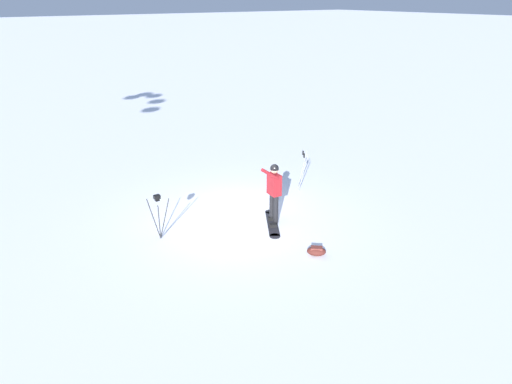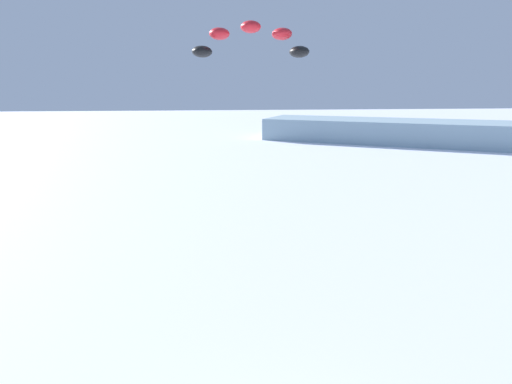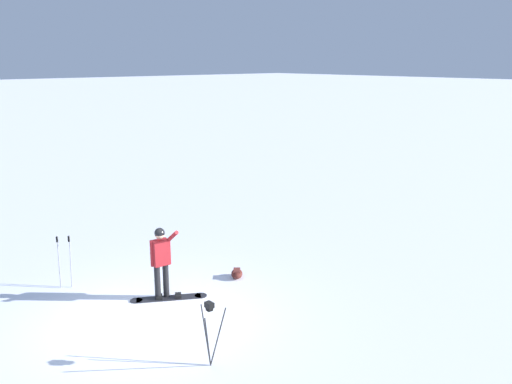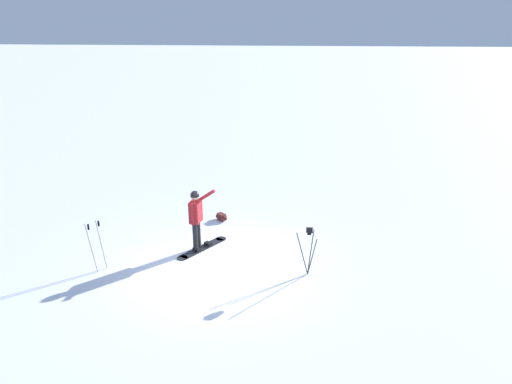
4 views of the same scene
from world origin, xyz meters
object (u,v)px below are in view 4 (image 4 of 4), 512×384
object	(u,v)px
gear_bag_large	(221,217)
ski_poles	(95,239)
camera_tripod	(309,241)
snowboard	(203,248)
snowboarder	(196,214)

from	to	relation	value
gear_bag_large	ski_poles	distance (m)	4.34
camera_tripod	ski_poles	world-z (taller)	ski_poles
snowboard	ski_poles	xyz separation A→B (m)	(-1.48, 2.35, 0.82)
ski_poles	snowboarder	bearing A→B (deg)	-58.34
snowboard	camera_tripod	size ratio (longest dim) A/B	1.25
snowboarder	gear_bag_large	world-z (taller)	snowboarder
snowboard	camera_tripod	world-z (taller)	camera_tripod
snowboarder	ski_poles	xyz separation A→B (m)	(-1.38, 2.24, -0.23)
ski_poles	gear_bag_large	bearing A→B (deg)	-35.33
snowboard	ski_poles	distance (m)	2.90
snowboarder	camera_tripod	bearing A→B (deg)	-106.55
gear_bag_large	camera_tripod	world-z (taller)	camera_tripod
snowboarder	camera_tripod	world-z (taller)	snowboarder
snowboarder	snowboard	bearing A→B (deg)	-47.69
snowboarder	gear_bag_large	xyz separation A→B (m)	(2.11, -0.23, -0.95)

